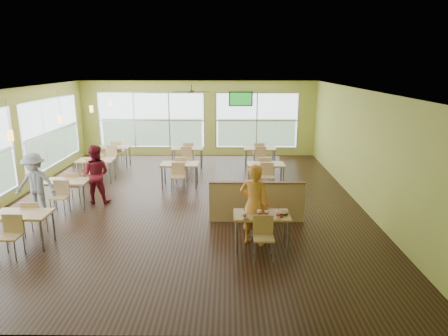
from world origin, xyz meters
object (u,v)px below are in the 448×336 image
Objects in this scene: man_plaid at (254,204)px; food_basket at (283,213)px; main_table at (262,219)px; half_wall_divider at (257,202)px.

man_plaid is 0.64m from food_basket.
man_plaid is (-0.15, 0.15, 0.28)m from main_table.
main_table is 6.12× the size of food_basket.
main_table is 0.48m from food_basket.
half_wall_divider reaches higher than main_table.
food_basket is (0.45, -0.00, 0.15)m from main_table.
food_basket is at bearing -72.64° from half_wall_divider.
main_table is 0.63× the size of half_wall_divider.
man_plaid is 7.37× the size of food_basket.
man_plaid reaches higher than main_table.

